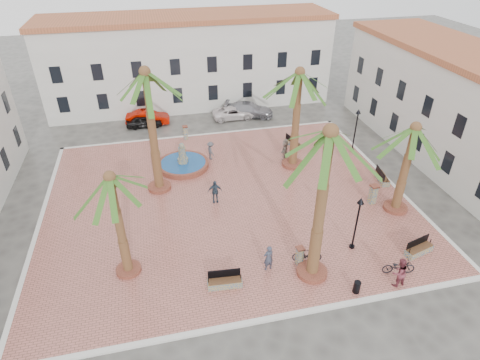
{
  "coord_description": "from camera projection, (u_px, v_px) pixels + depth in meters",
  "views": [
    {
      "loc": [
        -4.5,
        -23.86,
        17.26
      ],
      "look_at": [
        1.0,
        0.0,
        1.6
      ],
      "focal_mm": 30.0,
      "sensor_mm": 36.0,
      "label": 1
    }
  ],
  "objects": [
    {
      "name": "bench_se",
      "position": [
        419.0,
        249.0,
        24.56
      ],
      "size": [
        2.0,
        1.07,
        1.01
      ],
      "rotation": [
        0.0,
        0.0,
        0.26
      ],
      "color": "gray",
      "rests_on": "plaza"
    },
    {
      "name": "bench_e",
      "position": [
        382.0,
        178.0,
        31.52
      ],
      "size": [
        0.88,
        1.96,
        1.0
      ],
      "rotation": [
        0.0,
        0.0,
        1.41
      ],
      "color": "gray",
      "rests_on": "plaza"
    },
    {
      "name": "kerb_n",
      "position": [
        204.0,
        135.0,
        38.73
      ],
      "size": [
        26.3,
        0.3,
        0.16
      ],
      "primitive_type": "cube",
      "color": "silver",
      "rests_on": "ground"
    },
    {
      "name": "bollard_n",
      "position": [
        185.0,
        132.0,
        37.48
      ],
      "size": [
        0.47,
        0.47,
        1.32
      ],
      "rotation": [
        0.0,
        0.0,
        0.01
      ],
      "color": "gray",
      "rests_on": "plaza"
    },
    {
      "name": "kerb_e",
      "position": [
        385.0,
        178.0,
        32.16
      ],
      "size": [
        0.3,
        22.3,
        0.16
      ],
      "primitive_type": "cube",
      "color": "silver",
      "rests_on": "ground"
    },
    {
      "name": "car_white",
      "position": [
        234.0,
        113.0,
        41.91
      ],
      "size": [
        4.43,
        2.06,
        1.23
      ],
      "primitive_type": "imported",
      "rotation": [
        0.0,
        0.0,
        1.58
      ],
      "color": "white",
      "rests_on": "ground"
    },
    {
      "name": "kerb_w",
      "position": [
        40.0,
        224.0,
        27.23
      ],
      "size": [
        0.3,
        22.3,
        0.16
      ],
      "primitive_type": "cube",
      "color": "silver",
      "rests_on": "ground"
    },
    {
      "name": "pedestrian_north",
      "position": [
        211.0,
        151.0,
        34.21
      ],
      "size": [
        0.81,
        1.15,
        1.61
      ],
      "primitive_type": "imported",
      "rotation": [
        0.0,
        0.0,
        1.8
      ],
      "color": "#46464B",
      "rests_on": "plaza"
    },
    {
      "name": "pedestrian_fountain_a",
      "position": [
        156.0,
        153.0,
        33.6
      ],
      "size": [
        1.08,
        0.94,
        1.87
      ],
      "primitive_type": "imported",
      "rotation": [
        0.0,
        0.0,
        0.47
      ],
      "color": "#8D7B57",
      "rests_on": "plaza"
    },
    {
      "name": "car_silver",
      "position": [
        249.0,
        109.0,
        42.35
      ],
      "size": [
        5.48,
        3.76,
        1.47
      ],
      "primitive_type": "imported",
      "rotation": [
        0.0,
        0.0,
        1.2
      ],
      "color": "#95959C",
      "rests_on": "ground"
    },
    {
      "name": "palm_nw",
      "position": [
        147.0,
        86.0,
        26.42
      ],
      "size": [
        5.74,
        5.74,
        9.46
      ],
      "color": "brown",
      "rests_on": "plaza"
    },
    {
      "name": "palm_s",
      "position": [
        328.0,
        150.0,
        18.91
      ],
      "size": [
        5.74,
        5.74,
        9.48
      ],
      "color": "brown",
      "rests_on": "plaza"
    },
    {
      "name": "bench_s",
      "position": [
        225.0,
        282.0,
        22.31
      ],
      "size": [
        1.97,
        0.74,
        1.02
      ],
      "rotation": [
        0.0,
        0.0,
        -0.08
      ],
      "color": "gray",
      "rests_on": "plaza"
    },
    {
      "name": "bollard_e",
      "position": [
        373.0,
        194.0,
        28.72
      ],
      "size": [
        0.6,
        0.6,
        1.52
      ],
      "rotation": [
        0.0,
        0.0,
        0.11
      ],
      "color": "gray",
      "rests_on": "plaza"
    },
    {
      "name": "bicycle_b",
      "position": [
        307.0,
        255.0,
        23.8
      ],
      "size": [
        1.85,
        0.91,
        1.07
      ],
      "primitive_type": "imported",
      "rotation": [
        0.0,
        0.0,
        1.33
      ],
      "color": "black",
      "rests_on": "plaza"
    },
    {
      "name": "bicycle_a",
      "position": [
        399.0,
        267.0,
        23.04
      ],
      "size": [
        1.98,
        1.02,
        0.99
      ],
      "primitive_type": "imported",
      "rotation": [
        0.0,
        0.0,
        1.37
      ],
      "color": "black",
      "rests_on": "plaza"
    },
    {
      "name": "bench_ne",
      "position": [
        293.0,
        143.0,
        36.49
      ],
      "size": [
        1.04,
        1.95,
        0.98
      ],
      "rotation": [
        0.0,
        0.0,
        1.84
      ],
      "color": "gray",
      "rests_on": "plaza"
    },
    {
      "name": "litter_bin",
      "position": [
        357.0,
        287.0,
        21.9
      ],
      "size": [
        0.38,
        0.38,
        0.75
      ],
      "primitive_type": "cylinder",
      "color": "black",
      "rests_on": "plaza"
    },
    {
      "name": "pedestrian_fountain_b",
      "position": [
        215.0,
        191.0,
        28.82
      ],
      "size": [
        1.06,
        0.49,
        1.78
      ],
      "primitive_type": "imported",
      "rotation": [
        0.0,
        0.0,
        -0.06
      ],
      "color": "#2B3C4D",
      "rests_on": "plaza"
    },
    {
      "name": "palm_ne",
      "position": [
        299.0,
        84.0,
        29.97
      ],
      "size": [
        5.74,
        5.74,
        8.35
      ],
      "color": "brown",
      "rests_on": "plaza"
    },
    {
      "name": "lamppost_s",
      "position": [
        358.0,
        215.0,
        23.76
      ],
      "size": [
        0.41,
        0.41,
        3.79
      ],
      "color": "black",
      "rests_on": "plaza"
    },
    {
      "name": "bollard_se",
      "position": [
        300.0,
        255.0,
        23.59
      ],
      "size": [
        0.51,
        0.51,
        1.26
      ],
      "rotation": [
        0.0,
        0.0,
        0.13
      ],
      "color": "gray",
      "rests_on": "plaza"
    },
    {
      "name": "car_red",
      "position": [
        148.0,
        117.0,
        40.66
      ],
      "size": [
        4.46,
        1.96,
        1.43
      ],
      "primitive_type": "imported",
      "rotation": [
        0.0,
        0.0,
        1.46
      ],
      "color": "#BB0F00",
      "rests_on": "ground"
    },
    {
      "name": "ground",
      "position": [
        227.0,
        200.0,
        29.74
      ],
      "size": [
        120.0,
        120.0,
        0.0
      ],
      "primitive_type": "plane",
      "color": "#56544F",
      "rests_on": "ground"
    },
    {
      "name": "cyclist_b",
      "position": [
        399.0,
        272.0,
        22.06
      ],
      "size": [
        0.99,
        0.81,
        1.88
      ],
      "primitive_type": "imported",
      "rotation": [
        0.0,
        0.0,
        3.26
      ],
      "color": "maroon",
      "rests_on": "plaza"
    },
    {
      "name": "lamppost_e",
      "position": [
        357.0,
        123.0,
        34.46
      ],
      "size": [
        0.43,
        0.43,
        3.96
      ],
      "color": "black",
      "rests_on": "plaza"
    },
    {
      "name": "pedestrian_east",
      "position": [
        285.0,
        149.0,
        34.24
      ],
      "size": [
        1.13,
        1.68,
        1.74
      ],
      "primitive_type": "imported",
      "rotation": [
        0.0,
        0.0,
        -1.99
      ],
      "color": "gray",
      "rests_on": "plaza"
    },
    {
      "name": "plaza",
      "position": [
        227.0,
        199.0,
        29.7
      ],
      "size": [
        26.0,
        22.0,
        0.15
      ],
      "primitive_type": "cube",
      "color": "#B7675A",
      "rests_on": "ground"
    },
    {
      "name": "car_black",
      "position": [
        144.0,
        121.0,
        40.17
      ],
      "size": [
        3.59,
        1.47,
        1.22
      ],
      "primitive_type": "imported",
      "rotation": [
        0.0,
        0.0,
        1.58
      ],
      "color": "black",
      "rests_on": "ground"
    },
    {
      "name": "building_east",
      "position": [
        461.0,
        109.0,
        32.74
      ],
      "size": [
        7.4,
        26.4,
        9.0
      ],
      "rotation": [
        0.0,
        0.0,
        1.57
      ],
      "color": "silver",
      "rests_on": "ground"
    },
    {
      "name": "palm_sw",
      "position": [
        112.0,
        190.0,
        20.36
      ],
      "size": [
        4.7,
        4.7,
        6.82
      ],
      "color": "brown",
      "rests_on": "plaza"
    },
    {
      "name": "palm_e",
      "position": [
        413.0,
        139.0,
        25.58
      ],
      "size": [
        5.41,
        5.41,
        6.73
      ],
      "color": "brown",
      "rests_on": "plaza"
    },
    {
      "name": "cyclist_a",
      "position": [
        268.0,
        258.0,
        23.11
      ],
      "size": [
        0.71,
        0.54,
        1.74
      ],
      "primitive_type": "imported",
      "rotation": [
        0.0,
        0.0,
        3.36
      ],
      "color": "#353C4E",
      "rests_on": "plaza"
    },
    {
      "name": "fountain",
      "position": [
        183.0,
        163.0,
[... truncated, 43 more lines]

